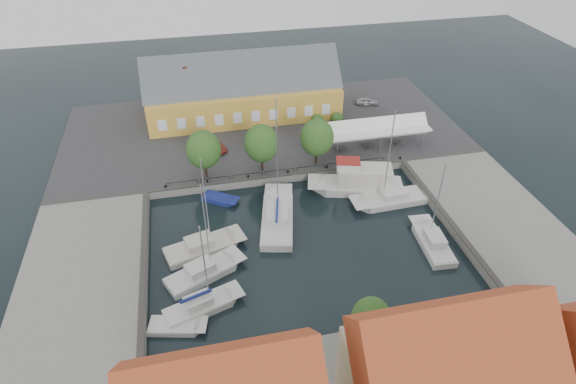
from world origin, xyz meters
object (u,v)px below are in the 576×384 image
(east_boat_c, at_px, (432,243))
(warehouse, at_px, (239,92))
(car_red, at_px, (212,145))
(west_boat_c, at_px, (204,273))
(east_boat_a, at_px, (390,200))
(launch_sw, at_px, (177,327))
(car_silver, at_px, (367,101))
(tent_canopy, at_px, (377,129))
(west_boat_d, at_px, (202,307))
(center_sailboat, at_px, (277,218))
(launch_nw, at_px, (220,200))
(west_boat_b, at_px, (203,248))
(trawler, at_px, (359,183))

(east_boat_c, bearing_deg, warehouse, 115.73)
(car_red, bearing_deg, west_boat_c, -132.36)
(east_boat_a, height_order, launch_sw, east_boat_a)
(east_boat_c, bearing_deg, car_silver, 82.59)
(east_boat_a, bearing_deg, car_silver, 76.61)
(tent_canopy, distance_m, east_boat_a, 11.75)
(tent_canopy, xyz_separation_m, west_boat_d, (-25.07, -22.59, -3.41))
(tent_canopy, bearing_deg, east_boat_a, -101.47)
(center_sailboat, height_order, launch_nw, center_sailboat)
(west_boat_b, relative_size, west_boat_d, 1.14)
(car_red, bearing_deg, launch_sw, -136.41)
(launch_nw, bearing_deg, car_silver, 36.87)
(warehouse, distance_m, center_sailboat, 25.78)
(car_silver, xyz_separation_m, center_sailboat, (-19.26, -24.11, -1.23))
(car_red, height_order, east_boat_a, east_boat_a)
(car_silver, relative_size, center_sailboat, 0.23)
(warehouse, bearing_deg, launch_nw, -104.54)
(center_sailboat, xyz_separation_m, launch_sw, (-11.53, -12.68, -0.27))
(car_silver, relative_size, east_boat_a, 0.28)
(launch_sw, bearing_deg, trawler, 36.20)
(tent_canopy, height_order, car_red, tent_canopy)
(tent_canopy, relative_size, center_sailboat, 0.93)
(tent_canopy, relative_size, car_red, 3.14)
(car_silver, bearing_deg, west_boat_d, 155.76)
(center_sailboat, xyz_separation_m, west_boat_d, (-9.18, -11.00, -0.09))
(west_boat_d, distance_m, launch_sw, 2.90)
(tent_canopy, xyz_separation_m, trawler, (-5.01, -7.86, -2.67))
(car_red, distance_m, west_boat_d, 26.63)
(west_boat_b, bearing_deg, launch_nw, 72.83)
(warehouse, bearing_deg, trawler, -61.92)
(trawler, bearing_deg, warehouse, 118.08)
(west_boat_b, distance_m, west_boat_d, 7.97)
(west_boat_d, bearing_deg, car_silver, 50.99)
(trawler, bearing_deg, car_red, 145.06)
(car_silver, distance_m, car_red, 26.52)
(tent_canopy, bearing_deg, warehouse, 140.14)
(center_sailboat, distance_m, west_boat_b, 9.04)
(tent_canopy, height_order, west_boat_b, west_boat_b)
(trawler, distance_m, west_boat_c, 22.23)
(tent_canopy, distance_m, car_red, 22.09)
(tent_canopy, height_order, launch_sw, tent_canopy)
(car_silver, distance_m, center_sailboat, 30.88)
(warehouse, bearing_deg, car_silver, -3.84)
(west_boat_c, bearing_deg, trawler, 28.14)
(trawler, relative_size, east_boat_a, 0.94)
(warehouse, xyz_separation_m, west_boat_d, (-8.47, -36.44, -4.16))
(car_red, bearing_deg, warehouse, 28.41)
(west_boat_b, distance_m, launch_sw, 10.09)
(trawler, xyz_separation_m, launch_nw, (-16.84, 1.47, -0.93))
(east_boat_a, bearing_deg, west_boat_d, -153.13)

